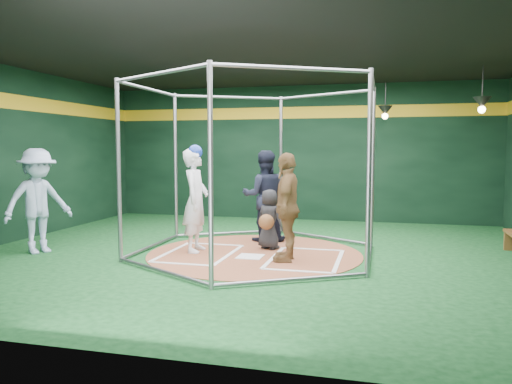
# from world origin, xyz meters

# --- Properties ---
(room_shell) EXTENTS (10.10, 9.10, 3.53)m
(room_shell) POSITION_xyz_m (0.00, 0.01, 1.75)
(room_shell) COLOR #0D3A16
(room_shell) RESTS_ON ground
(clay_disc) EXTENTS (3.80, 3.80, 0.01)m
(clay_disc) POSITION_xyz_m (0.00, 0.00, 0.01)
(clay_disc) COLOR #965336
(clay_disc) RESTS_ON ground
(home_plate) EXTENTS (0.43, 0.43, 0.01)m
(home_plate) POSITION_xyz_m (0.00, -0.30, 0.02)
(home_plate) COLOR white
(home_plate) RESTS_ON clay_disc
(batter_box_left) EXTENTS (1.17, 1.77, 0.01)m
(batter_box_left) POSITION_xyz_m (-0.95, -0.25, 0.02)
(batter_box_left) COLOR white
(batter_box_left) RESTS_ON clay_disc
(batter_box_right) EXTENTS (1.17, 1.77, 0.01)m
(batter_box_right) POSITION_xyz_m (0.95, -0.25, 0.02)
(batter_box_right) COLOR white
(batter_box_right) RESTS_ON clay_disc
(batting_cage) EXTENTS (4.05, 4.67, 3.00)m
(batting_cage) POSITION_xyz_m (-0.00, -0.00, 1.50)
(batting_cage) COLOR gray
(batting_cage) RESTS_ON ground
(pendant_lamp_near) EXTENTS (0.34, 0.34, 0.90)m
(pendant_lamp_near) POSITION_xyz_m (2.20, 3.60, 2.74)
(pendant_lamp_near) COLOR black
(pendant_lamp_near) RESTS_ON room_shell
(pendant_lamp_far) EXTENTS (0.34, 0.34, 0.90)m
(pendant_lamp_far) POSITION_xyz_m (4.00, 2.00, 2.74)
(pendant_lamp_far) COLOR black
(pendant_lamp_far) RESTS_ON room_shell
(batter_figure) EXTENTS (0.50, 0.71, 1.93)m
(batter_figure) POSITION_xyz_m (-1.07, -0.09, 0.97)
(batter_figure) COLOR silver
(batter_figure) RESTS_ON clay_disc
(visitor_leopard) EXTENTS (0.50, 1.08, 1.79)m
(visitor_leopard) POSITION_xyz_m (0.66, -0.41, 0.91)
(visitor_leopard) COLOR #A07744
(visitor_leopard) RESTS_ON clay_disc
(catcher_figure) EXTENTS (0.64, 0.66, 1.11)m
(catcher_figure) POSITION_xyz_m (0.16, 0.45, 0.56)
(catcher_figure) COLOR black
(catcher_figure) RESTS_ON clay_disc
(umpire) EXTENTS (1.05, 0.92, 1.82)m
(umpire) POSITION_xyz_m (-0.12, 1.24, 0.92)
(umpire) COLOR black
(umpire) RESTS_ON clay_disc
(bystander_blue) EXTENTS (1.19, 1.40, 1.88)m
(bystander_blue) POSITION_xyz_m (-3.78, -0.85, 0.94)
(bystander_blue) COLOR #9EB2D1
(bystander_blue) RESTS_ON ground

